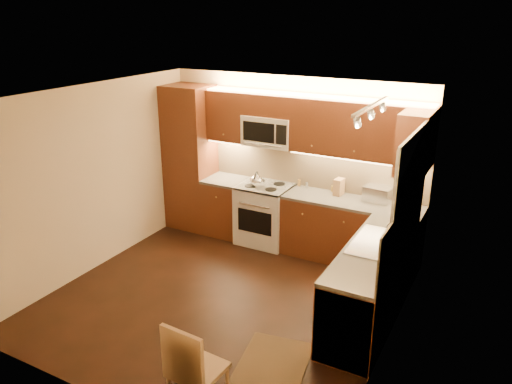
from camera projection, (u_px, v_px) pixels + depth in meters
The scene contains 37 objects.
floor at pixel (225, 298), 6.22m from camera, with size 4.00×4.00×0.01m, color black.
ceiling at pixel (220, 96), 5.36m from camera, with size 4.00×4.00×0.01m, color beige.
wall_back at pixel (293, 161), 7.45m from camera, with size 4.00×0.01×2.50m, color beige.
wall_front at pixel (95, 282), 4.13m from camera, with size 4.00×0.01×2.50m, color beige.
wall_left at pixel (95, 178), 6.68m from camera, with size 0.01×4.00×2.50m, color beige.
wall_right at pixel (395, 239), 4.91m from camera, with size 0.01×4.00×2.50m, color beige.
pantry at pixel (191, 158), 7.97m from camera, with size 0.70×0.60×2.30m, color #4D2410.
base_cab_back_left at pixel (227, 207), 7.92m from camera, with size 0.62×0.60×0.86m, color #4D2410.
counter_back_left at pixel (226, 180), 7.77m from camera, with size 0.62×0.60×0.04m, color #373532.
base_cab_back_right at pixel (350, 232), 7.02m from camera, with size 1.92×0.60×0.86m, color #4D2410.
counter_back_right at pixel (352, 202), 6.87m from camera, with size 1.92×0.60×0.04m, color #373532.
base_cab_right at pixel (370, 286), 5.65m from camera, with size 0.60×2.00×0.86m, color #4D2410.
counter_right at pixel (374, 250), 5.50m from camera, with size 0.60×2.00×0.04m, color #373532.
dishwasher at pixel (351, 318), 5.07m from camera, with size 0.58×0.60×0.84m, color silver.
backsplash_back at pixel (314, 168), 7.30m from camera, with size 3.30×0.02×0.60m, color tan.
backsplash_right at pixel (403, 229), 5.26m from camera, with size 0.02×2.00×0.60m, color tan.
upper_cab_back_left at pixel (229, 115), 7.53m from camera, with size 0.62×0.35×0.75m, color #4D2410.
upper_cab_back_right at pixel (360, 130), 6.63m from camera, with size 1.92×0.35×0.75m, color #4D2410.
upper_cab_bridge at pixel (270, 105), 7.15m from camera, with size 0.76×0.35×0.31m, color #4D2410.
upper_cab_right_corner at pixel (414, 144), 5.93m from camera, with size 0.35×0.50×0.75m, color #4D2410.
stove at pixel (265, 214), 7.58m from camera, with size 0.76×0.65×0.92m, color silver, non-canonical shape.
microwave at pixel (270, 131), 7.26m from camera, with size 0.76×0.38×0.44m, color silver, non-canonical shape.
window_frame at pixel (410, 189), 5.25m from camera, with size 0.03×1.44×1.24m, color silver.
window_blinds at pixel (408, 189), 5.26m from camera, with size 0.02×1.36×1.16m, color silver.
sink at pixel (378, 237), 5.59m from camera, with size 0.52×0.86×0.15m, color silver, non-canonical shape.
faucet at pixel (395, 234), 5.48m from camera, with size 0.20×0.04×0.30m, color silver, non-canonical shape.
track_light_bar at pixel (372, 106), 5.02m from camera, with size 0.04×1.20×0.03m, color silver.
kettle at pixel (256, 179), 7.34m from camera, with size 0.20×0.20×0.23m, color silver, non-canonical shape.
toaster_oven at pixel (378, 194), 6.82m from camera, with size 0.36×0.27×0.21m, color silver.
knife_block at pixel (339, 187), 7.06m from camera, with size 0.11×0.17×0.24m, color olive.
spice_jar_a at pixel (299, 183), 7.44m from camera, with size 0.04×0.04×0.10m, color silver.
spice_jar_b at pixel (299, 183), 7.43m from camera, with size 0.04×0.04×0.10m, color brown.
spice_jar_c at pixel (307, 185), 7.35m from camera, with size 0.04×0.04×0.10m, color silver.
spice_jar_d at pixel (332, 189), 7.21m from camera, with size 0.04×0.04×0.09m, color olive.
soap_bottle at pixel (414, 217), 6.07m from camera, with size 0.09×0.09×0.20m, color silver.
rug at pixel (271, 368), 4.98m from camera, with size 0.67×1.00×0.01m, color black.
dining_chair at pixel (198, 367), 4.30m from camera, with size 0.42×0.42×0.95m, color olive, non-canonical shape.
Camera 1 is at (2.89, -4.57, 3.36)m, focal length 35.06 mm.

